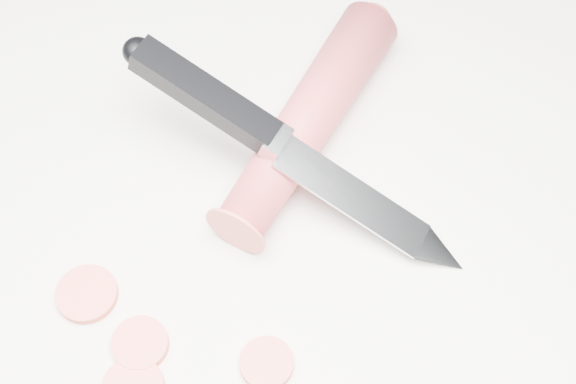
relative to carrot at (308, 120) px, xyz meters
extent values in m
plane|color=white|center=(-0.07, -0.11, -0.02)|extent=(2.40, 2.40, 0.00)
cylinder|color=#C2373E|center=(0.00, 0.00, 0.00)|extent=(0.14, 0.17, 0.04)
cylinder|color=#E55548|center=(-0.05, -0.15, -0.02)|extent=(0.03, 0.03, 0.01)
cylinder|color=#E55548|center=(-0.12, -0.13, -0.02)|extent=(0.03, 0.03, 0.01)
cylinder|color=#E55548|center=(-0.15, -0.09, -0.02)|extent=(0.04, 0.04, 0.01)
camera|label=1|loc=(-0.05, -0.29, 0.42)|focal=50.00mm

